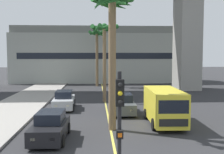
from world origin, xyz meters
TOP-DOWN VIEW (x-y plane):
  - lane_stripe_center at (0.00, 24.00)m, footprint 0.14×56.00m
  - pier_building_backdrop at (0.00, 48.04)m, footprint 30.26×8.04m
  - car_queue_front at (-3.71, 22.69)m, footprint 1.93×4.15m
  - car_queue_second at (1.27, 20.51)m, footprint 1.87×4.12m
  - car_queue_third at (-3.43, 13.65)m, footprint 1.91×4.14m
  - delivery_van at (3.67, 16.72)m, footprint 2.26×5.29m
  - traffic_light_median_near at (-0.23, 6.17)m, footprint 0.24×0.37m
  - palm_tree_near_median at (-0.75, 40.60)m, footprint 2.66×2.68m
  - palm_tree_mid_median at (0.10, 15.52)m, footprint 2.76×2.78m
  - palm_tree_far_median at (-0.08, 26.17)m, footprint 2.88×2.95m

SIDE VIEW (x-z plane):
  - lane_stripe_center at x=0.00m, z-range 0.00..0.01m
  - car_queue_front at x=-3.71m, z-range -0.06..1.50m
  - car_queue_second at x=1.27m, z-range -0.06..1.50m
  - car_queue_third at x=-3.43m, z-range -0.06..1.50m
  - delivery_van at x=3.67m, z-range 0.11..2.47m
  - traffic_light_median_near at x=-0.23m, z-range 0.61..4.81m
  - pier_building_backdrop at x=0.00m, z-range -0.06..9.45m
  - palm_tree_far_median at x=-0.08m, z-range 2.49..10.30m
  - palm_tree_mid_median at x=0.10m, z-range 2.31..10.75m
  - palm_tree_near_median at x=-0.75m, z-range 2.50..10.94m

